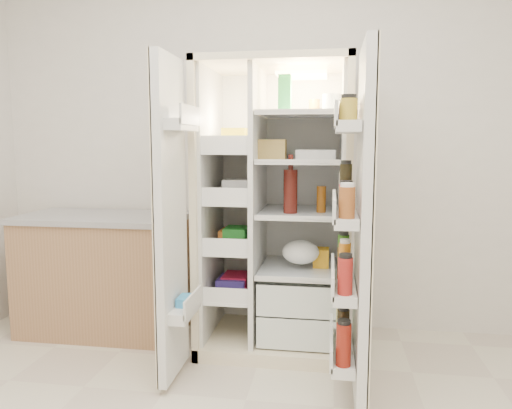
# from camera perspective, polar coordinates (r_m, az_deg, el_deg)

# --- Properties ---
(wall_back) EXTENTS (4.00, 0.02, 2.70)m
(wall_back) POSITION_cam_1_polar(r_m,az_deg,el_deg) (3.43, 2.01, 7.96)
(wall_back) COLOR silver
(wall_back) RESTS_ON floor
(refrigerator) EXTENTS (0.92, 0.70, 1.80)m
(refrigerator) POSITION_cam_1_polar(r_m,az_deg,el_deg) (3.13, 2.72, -3.13)
(refrigerator) COLOR beige
(refrigerator) RESTS_ON floor
(freezer_door) EXTENTS (0.15, 0.40, 1.72)m
(freezer_door) POSITION_cam_1_polar(r_m,az_deg,el_deg) (2.63, -9.94, -1.95)
(freezer_door) COLOR silver
(freezer_door) RESTS_ON floor
(fridge_door) EXTENTS (0.17, 0.58, 1.72)m
(fridge_door) POSITION_cam_1_polar(r_m,az_deg,el_deg) (2.41, 12.01, -3.25)
(fridge_door) COLOR silver
(fridge_door) RESTS_ON floor
(kitchen_counter) EXTENTS (1.13, 0.60, 0.82)m
(kitchen_counter) POSITION_cam_1_polar(r_m,az_deg,el_deg) (3.55, -17.31, -7.70)
(kitchen_counter) COLOR #976F4B
(kitchen_counter) RESTS_ON floor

